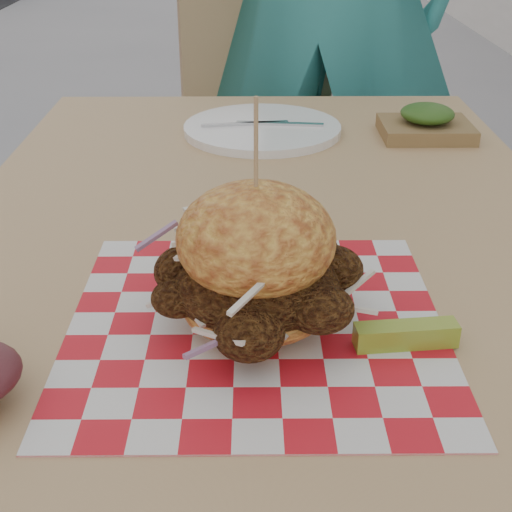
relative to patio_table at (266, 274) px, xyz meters
The scene contains 7 objects.
patio_table is the anchor object (origin of this frame).
patio_chair 1.04m from the patio_table, 91.29° to the left, with size 0.51×0.52×0.95m.
paper_liner 0.25m from the patio_table, 93.66° to the right, with size 0.36×0.36×0.00m, color red.
sandwich 0.28m from the patio_table, 93.66° to the right, with size 0.20×0.20×0.22m.
pickle_spear 0.32m from the patio_table, 66.50° to the right, with size 0.10×0.02×0.02m, color #A3AD32.
place_setting 0.37m from the patio_table, 89.99° to the left, with size 0.27×0.27×0.02m.
kraft_tray 0.45m from the patio_table, 50.92° to the left, with size 0.15×0.12×0.06m.
Camera 1 is at (0.05, -0.62, 1.13)m, focal length 50.00 mm.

